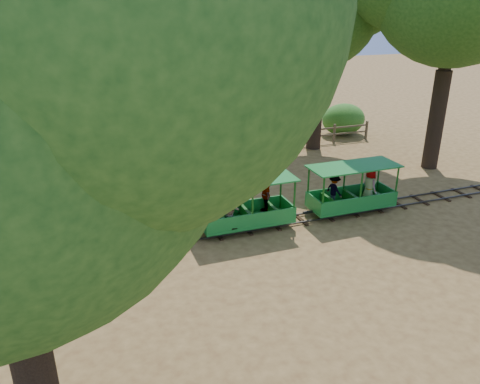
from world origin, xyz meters
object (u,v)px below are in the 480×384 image
object	(u,v)px
carriage_front	(247,207)
fence	(207,145)
locomotive	(138,193)
carriage_rear	(352,192)

from	to	relation	value
carriage_front	fence	distance (m)	8.06
locomotive	carriage_front	xyz separation A→B (m)	(3.42, -0.07, -0.96)
carriage_front	fence	size ratio (longest dim) A/B	0.18
carriage_rear	fence	bearing A→B (deg)	110.38
carriage_front	carriage_rear	size ratio (longest dim) A/B	1.00
carriage_front	fence	world-z (taller)	carriage_front
fence	carriage_front	bearing A→B (deg)	-97.02
carriage_rear	fence	distance (m)	8.53
locomotive	carriage_rear	size ratio (longest dim) A/B	0.98
locomotive	carriage_rear	distance (m)	7.45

